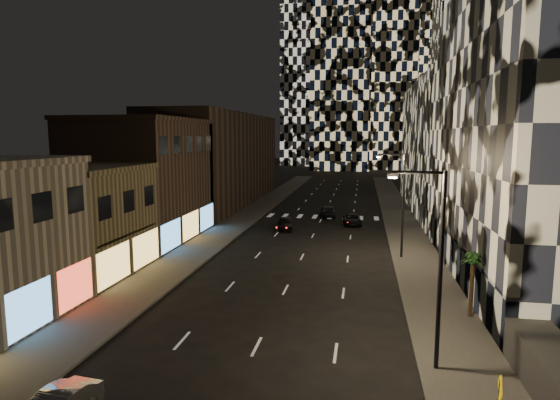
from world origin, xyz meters
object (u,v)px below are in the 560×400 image
at_px(car_dark_oncoming, 328,211).
at_px(ped_sign, 499,400).
at_px(car_dark_rightlane, 352,220).
at_px(streetlight_far, 400,198).
at_px(streetlight_near, 435,256).
at_px(palm_tree, 473,264).
at_px(car_dark_midlane, 285,223).

bearing_deg(car_dark_oncoming, ped_sign, 98.06).
bearing_deg(ped_sign, car_dark_rightlane, 108.20).
bearing_deg(streetlight_far, ped_sign, -87.06).
xyz_separation_m(streetlight_near, palm_tree, (3.15, 6.77, -2.05)).
distance_m(streetlight_near, car_dark_rightlane, 35.72).
bearing_deg(car_dark_midlane, streetlight_far, -49.19).
bearing_deg(car_dark_oncoming, streetlight_far, 107.72).
distance_m(streetlight_near, palm_tree, 7.74).
relative_size(streetlight_near, streetlight_far, 1.00).
height_order(car_dark_midlane, ped_sign, ped_sign).
xyz_separation_m(car_dark_midlane, ped_sign, (13.18, -36.38, 1.32)).
bearing_deg(streetlight_near, palm_tree, 65.07).
xyz_separation_m(car_dark_oncoming, ped_sign, (8.93, -45.88, 1.34)).
bearing_deg(streetlight_far, palm_tree, -76.63).
relative_size(car_dark_oncoming, car_dark_rightlane, 1.12).
distance_m(car_dark_oncoming, ped_sign, 46.76).
bearing_deg(ped_sign, car_dark_oncoming, 111.31).
xyz_separation_m(car_dark_midlane, car_dark_oncoming, (4.25, 9.50, -0.02)).
bearing_deg(ped_sign, streetlight_near, 113.30).
height_order(streetlight_near, car_dark_midlane, streetlight_near).
xyz_separation_m(streetlight_near, car_dark_rightlane, (-4.35, 35.14, -4.73)).
height_order(streetlight_near, ped_sign, streetlight_near).
bearing_deg(streetlight_far, car_dark_midlane, 138.04).
relative_size(car_dark_midlane, car_dark_rightlane, 0.97).
height_order(car_dark_oncoming, palm_tree, palm_tree).
height_order(car_dark_rightlane, palm_tree, palm_tree).
xyz_separation_m(car_dark_rightlane, palm_tree, (7.50, -28.37, 2.68)).
bearing_deg(car_dark_rightlane, streetlight_far, -78.81).
distance_m(streetlight_near, car_dark_oncoming, 41.14).
height_order(streetlight_far, palm_tree, streetlight_far).
xyz_separation_m(streetlight_far, car_dark_rightlane, (-4.35, 15.14, -4.73)).
height_order(streetlight_near, car_dark_oncoming, streetlight_near).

